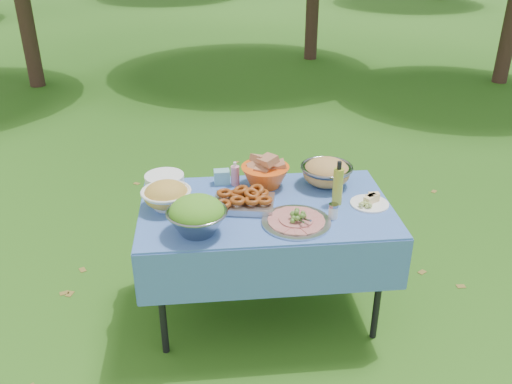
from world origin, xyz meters
The scene contains 14 objects.
ground centered at (0.00, 0.00, 0.00)m, with size 80.00×80.00×0.00m, color black.
picnic_table centered at (0.00, 0.00, 0.38)m, with size 1.46×0.86×0.76m, color #7DA8F1.
salad_bowl centered at (-0.40, -0.26, 0.87)m, with size 0.32×0.32×0.21m, color gray, non-canonical shape.
pasta_bowl_white centered at (-0.57, 0.05, 0.84)m, with size 0.28×0.28×0.16m, color white, non-canonical shape.
plate_stack centered at (-0.60, 0.30, 0.81)m, with size 0.24×0.24×0.09m, color white.
wipes_box centered at (-0.24, 0.33, 0.81)m, with size 0.10×0.07×0.09m, color #79BFCA.
sanitizer_bottle centered at (-0.16, 0.30, 0.84)m, with size 0.05×0.05×0.15m, color pink.
bread_bowl centered at (0.03, 0.27, 0.86)m, with size 0.30×0.30×0.20m, color #F55915, non-canonical shape.
pasta_bowl_steel centered at (0.41, 0.25, 0.85)m, with size 0.32×0.32×0.17m, color gray, non-canonical shape.
fried_tray centered at (-0.13, 0.00, 0.80)m, with size 0.35×0.25×0.08m, color #A4A3A8.
charcuterie_platter centered at (0.14, -0.21, 0.80)m, with size 0.38×0.38×0.09m, color #B2B5BB.
oil_bottle centered at (0.42, -0.01, 0.90)m, with size 0.06×0.06×0.27m, color #A9B12E.
cheese_plate centered at (0.61, -0.04, 0.79)m, with size 0.23×0.23×0.06m, color white.
shaker centered at (0.36, -0.18, 0.81)m, with size 0.06×0.06×0.09m, color silver.
Camera 1 is at (-0.34, -2.76, 2.27)m, focal length 38.00 mm.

